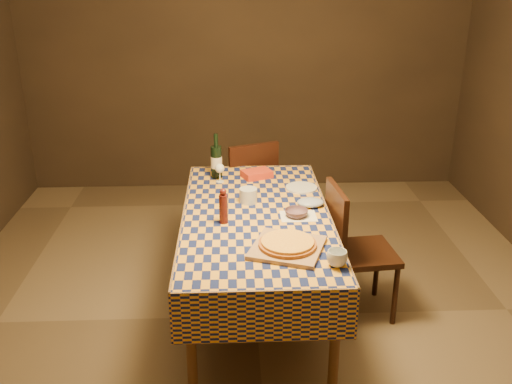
{
  "coord_description": "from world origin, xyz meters",
  "views": [
    {
      "loc": [
        -0.15,
        -3.31,
        2.26
      ],
      "look_at": [
        0.0,
        0.05,
        0.9
      ],
      "focal_mm": 40.0,
      "sensor_mm": 36.0,
      "label": 1
    }
  ],
  "objects_px": {
    "pizza": "(287,243)",
    "white_plate": "(301,188)",
    "cutting_board": "(287,248)",
    "dining_table": "(256,225)",
    "wine_bottle": "(216,161)",
    "chair_far": "(248,188)",
    "chair_right": "(351,244)",
    "bowl": "(296,213)"
  },
  "relations": [
    {
      "from": "dining_table",
      "to": "wine_bottle",
      "type": "bearing_deg",
      "value": 111.26
    },
    {
      "from": "dining_table",
      "to": "chair_far",
      "type": "relative_size",
      "value": 1.98
    },
    {
      "from": "white_plate",
      "to": "bowl",
      "type": "bearing_deg",
      "value": -100.6
    },
    {
      "from": "white_plate",
      "to": "chair_far",
      "type": "height_order",
      "value": "chair_far"
    },
    {
      "from": "bowl",
      "to": "chair_far",
      "type": "relative_size",
      "value": 0.16
    },
    {
      "from": "bowl",
      "to": "white_plate",
      "type": "relative_size",
      "value": 0.66
    },
    {
      "from": "white_plate",
      "to": "chair_far",
      "type": "distance_m",
      "value": 0.79
    },
    {
      "from": "wine_bottle",
      "to": "chair_far",
      "type": "height_order",
      "value": "wine_bottle"
    },
    {
      "from": "pizza",
      "to": "white_plate",
      "type": "xyz_separation_m",
      "value": [
        0.19,
        0.91,
        -0.03
      ]
    },
    {
      "from": "white_plate",
      "to": "chair_right",
      "type": "xyz_separation_m",
      "value": [
        0.29,
        -0.39,
        -0.25
      ]
    },
    {
      "from": "cutting_board",
      "to": "chair_right",
      "type": "bearing_deg",
      "value": 47.27
    },
    {
      "from": "white_plate",
      "to": "chair_right",
      "type": "bearing_deg",
      "value": -53.46
    },
    {
      "from": "cutting_board",
      "to": "bowl",
      "type": "height_order",
      "value": "bowl"
    },
    {
      "from": "wine_bottle",
      "to": "white_plate",
      "type": "bearing_deg",
      "value": -23.18
    },
    {
      "from": "bowl",
      "to": "chair_right",
      "type": "distance_m",
      "value": 0.47
    },
    {
      "from": "cutting_board",
      "to": "wine_bottle",
      "type": "relative_size",
      "value": 1.12
    },
    {
      "from": "cutting_board",
      "to": "chair_far",
      "type": "distance_m",
      "value": 1.6
    },
    {
      "from": "wine_bottle",
      "to": "cutting_board",
      "type": "bearing_deg",
      "value": -70.46
    },
    {
      "from": "pizza",
      "to": "white_plate",
      "type": "height_order",
      "value": "pizza"
    },
    {
      "from": "wine_bottle",
      "to": "chair_right",
      "type": "height_order",
      "value": "wine_bottle"
    },
    {
      "from": "bowl",
      "to": "wine_bottle",
      "type": "xyz_separation_m",
      "value": [
        -0.51,
        0.73,
        0.1
      ]
    },
    {
      "from": "cutting_board",
      "to": "white_plate",
      "type": "bearing_deg",
      "value": 78.43
    },
    {
      "from": "cutting_board",
      "to": "chair_right",
      "type": "height_order",
      "value": "chair_right"
    },
    {
      "from": "wine_bottle",
      "to": "chair_far",
      "type": "bearing_deg",
      "value": 58.4
    },
    {
      "from": "cutting_board",
      "to": "chair_far",
      "type": "relative_size",
      "value": 0.4
    },
    {
      "from": "dining_table",
      "to": "cutting_board",
      "type": "xyz_separation_m",
      "value": [
        0.15,
        -0.49,
        0.09
      ]
    },
    {
      "from": "cutting_board",
      "to": "bowl",
      "type": "relative_size",
      "value": 2.56
    },
    {
      "from": "cutting_board",
      "to": "chair_right",
      "type": "relative_size",
      "value": 0.4
    },
    {
      "from": "cutting_board",
      "to": "wine_bottle",
      "type": "height_order",
      "value": "wine_bottle"
    },
    {
      "from": "bowl",
      "to": "chair_right",
      "type": "relative_size",
      "value": 0.16
    },
    {
      "from": "dining_table",
      "to": "chair_right",
      "type": "relative_size",
      "value": 1.98
    },
    {
      "from": "dining_table",
      "to": "pizza",
      "type": "xyz_separation_m",
      "value": [
        0.15,
        -0.49,
        0.12
      ]
    },
    {
      "from": "pizza",
      "to": "chair_right",
      "type": "distance_m",
      "value": 0.76
    },
    {
      "from": "cutting_board",
      "to": "chair_right",
      "type": "distance_m",
      "value": 0.75
    },
    {
      "from": "pizza",
      "to": "chair_right",
      "type": "relative_size",
      "value": 0.45
    },
    {
      "from": "cutting_board",
      "to": "white_plate",
      "type": "xyz_separation_m",
      "value": [
        0.19,
        0.91,
        -0.01
      ]
    },
    {
      "from": "cutting_board",
      "to": "dining_table",
      "type": "bearing_deg",
      "value": 107.1
    },
    {
      "from": "cutting_board",
      "to": "chair_right",
      "type": "xyz_separation_m",
      "value": [
        0.48,
        0.52,
        -0.26
      ]
    },
    {
      "from": "bowl",
      "to": "white_plate",
      "type": "distance_m",
      "value": 0.48
    },
    {
      "from": "cutting_board",
      "to": "pizza",
      "type": "relative_size",
      "value": 0.89
    },
    {
      "from": "white_plate",
      "to": "chair_right",
      "type": "distance_m",
      "value": 0.55
    },
    {
      "from": "bowl",
      "to": "wine_bottle",
      "type": "relative_size",
      "value": 0.44
    }
  ]
}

